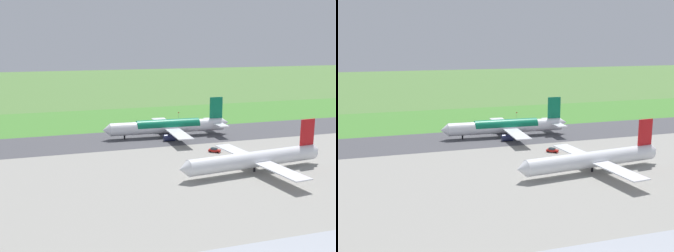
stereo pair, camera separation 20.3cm
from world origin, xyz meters
The scene contains 9 objects.
ground_plane centered at (0.00, 0.00, 0.00)m, with size 800.00×800.00×0.00m, color #547F3D.
runway_asphalt centered at (0.00, 0.00, 0.03)m, with size 600.00×31.64×0.06m, color #47474C.
apron_concrete centered at (0.00, 59.05, 0.03)m, with size 440.00×110.00×0.05m, color gray.
grass_verge_foreground centered at (0.00, -36.75, 0.02)m, with size 600.00×80.00×0.04m, color #478534.
airliner_main centered at (14.05, 0.02, 4.35)m, with size 54.10×44.21×15.88m.
airliner_parked_mid centered at (3.37, 53.05, 4.05)m, with size 50.85×41.70×14.84m.
service_car_followme centered at (6.13, 28.74, 0.84)m, with size 4.39×4.06×1.62m.
no_stopping_sign centered at (-3.98, -39.85, 1.69)m, with size 0.60×0.10×2.87m.
traffic_cone_orange centered at (3.86, -36.53, 0.28)m, with size 0.40×0.40×0.55m, color orange.
Camera 2 is at (65.22, 161.08, 39.37)m, focal length 44.61 mm.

